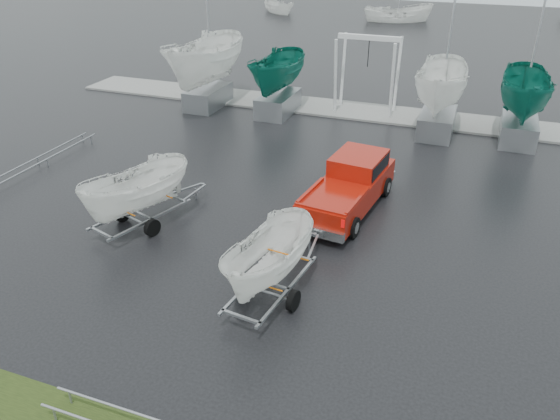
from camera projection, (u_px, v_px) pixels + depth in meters
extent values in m
plane|color=black|center=(222.00, 211.00, 19.92)|extent=(120.00, 120.00, 0.00)
cube|color=gray|center=(323.00, 107.00, 30.62)|extent=(30.00, 3.00, 0.12)
cube|color=#961308|center=(348.00, 191.00, 19.66)|extent=(2.46, 5.51, 0.87)
cube|color=#961308|center=(358.00, 164.00, 20.09)|extent=(1.94, 2.30, 0.78)
cube|color=black|center=(359.00, 163.00, 20.07)|extent=(1.94, 2.08, 0.51)
cube|color=silver|center=(317.00, 232.00, 17.67)|extent=(1.86, 0.39, 0.32)
cylinder|color=black|center=(343.00, 178.00, 21.56)|extent=(0.36, 0.76, 0.73)
cylinder|color=black|center=(385.00, 187.00, 20.85)|extent=(0.36, 0.76, 0.73)
cylinder|color=black|center=(305.00, 216.00, 18.83)|extent=(0.36, 0.76, 0.73)
cylinder|color=black|center=(353.00, 227.00, 18.12)|extent=(0.36, 0.76, 0.73)
cube|color=gray|center=(254.00, 279.00, 15.40)|extent=(0.51, 3.58, 0.08)
cube|color=gray|center=(288.00, 290.00, 14.95)|extent=(0.51, 3.58, 0.08)
cylinder|color=gray|center=(267.00, 292.00, 15.09)|extent=(1.60, 0.27, 0.08)
cylinder|color=black|center=(242.00, 284.00, 15.41)|extent=(0.25, 0.62, 0.60)
cylinder|color=black|center=(293.00, 300.00, 14.77)|extent=(0.25, 0.62, 0.60)
imported|color=white|center=(270.00, 218.00, 14.18)|extent=(1.74, 1.77, 4.14)
cube|color=#D86306|center=(284.00, 254.00, 15.54)|extent=(1.54, 0.23, 0.03)
cube|color=#D86306|center=(256.00, 283.00, 14.29)|extent=(1.54, 0.23, 0.03)
cube|color=gray|center=(131.00, 210.00, 19.03)|extent=(1.15, 3.46, 0.08)
cube|color=gray|center=(152.00, 219.00, 18.43)|extent=(1.15, 3.46, 0.08)
cylinder|color=gray|center=(137.00, 220.00, 18.66)|extent=(1.55, 0.55, 0.08)
cylinder|color=black|center=(122.00, 214.00, 19.09)|extent=(0.35, 0.63, 0.60)
cylinder|color=black|center=(152.00, 228.00, 18.23)|extent=(0.35, 0.63, 0.60)
imported|color=white|center=(133.00, 154.00, 17.67)|extent=(2.09, 2.12, 4.40)
cube|color=#D86306|center=(157.00, 192.00, 19.03)|extent=(1.49, 0.50, 0.03)
cube|color=#D86306|center=(120.00, 209.00, 17.91)|extent=(1.49, 0.50, 0.03)
cylinder|color=silver|center=(335.00, 77.00, 28.78)|extent=(0.16, 0.58, 3.99)
cylinder|color=silver|center=(343.00, 70.00, 30.10)|extent=(0.16, 0.58, 3.99)
cylinder|color=silver|center=(392.00, 83.00, 27.85)|extent=(0.16, 0.58, 3.99)
cylinder|color=silver|center=(398.00, 75.00, 29.18)|extent=(0.16, 0.58, 3.99)
cube|color=silver|center=(370.00, 38.00, 28.03)|extent=(3.30, 0.25, 0.25)
cube|color=gray|center=(208.00, 97.00, 30.62)|extent=(1.60, 3.20, 1.10)
imported|color=white|center=(203.00, 18.00, 28.62)|extent=(2.76, 2.83, 7.33)
cube|color=gray|center=(278.00, 104.00, 29.52)|extent=(1.60, 3.20, 1.10)
imported|color=#0E6452|center=(278.00, 39.00, 27.91)|extent=(2.14, 2.20, 5.68)
cube|color=gray|center=(437.00, 123.00, 26.77)|extent=(1.60, 3.20, 1.10)
imported|color=white|center=(448.00, 46.00, 25.01)|extent=(2.37, 2.44, 6.31)
cube|color=gray|center=(518.00, 130.00, 25.87)|extent=(1.60, 3.20, 1.10)
imported|color=#0E6452|center=(535.00, 54.00, 24.19)|extent=(2.25, 2.31, 5.98)
cylinder|color=gray|center=(47.00, 159.00, 23.27)|extent=(0.06, 6.50, 0.06)
cylinder|color=gray|center=(37.00, 158.00, 23.42)|extent=(0.06, 6.50, 0.06)
imported|color=white|center=(279.00, 13.00, 61.22)|extent=(3.02, 3.02, 5.60)
imported|color=white|center=(397.00, 21.00, 56.07)|extent=(3.46, 3.41, 7.04)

